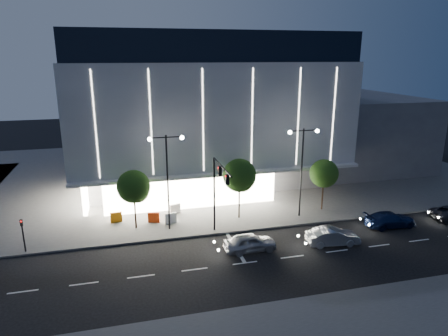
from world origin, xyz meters
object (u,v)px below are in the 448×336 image
at_px(car_lead, 250,243).
at_px(street_lamp_west, 167,169).
at_px(car_second, 333,237).
at_px(tree_right, 324,175).
at_px(ped_signal_far, 23,232).
at_px(barrier_b, 171,218).
at_px(barrier_c, 154,217).
at_px(barrier_d, 175,209).
at_px(tree_mid, 240,177).
at_px(traffic_mast, 218,184).
at_px(tree_left, 134,188).
at_px(barrier_a, 116,217).
at_px(car_third, 390,219).
at_px(street_lamp_east, 302,160).

bearing_deg(car_lead, street_lamp_west, 44.90).
bearing_deg(street_lamp_west, car_second, -25.57).
distance_m(tree_right, car_second, 8.46).
relative_size(ped_signal_far, barrier_b, 2.73).
relative_size(barrier_c, barrier_d, 1.00).
height_order(tree_mid, barrier_d, tree_mid).
xyz_separation_m(car_lead, barrier_d, (-5.00, 9.27, -0.10)).
relative_size(car_lead, barrier_b, 4.00).
xyz_separation_m(car_second, barrier_b, (-12.91, 7.66, -0.09)).
relative_size(traffic_mast, ped_signal_far, 2.36).
bearing_deg(tree_left, car_lead, -36.68).
relative_size(car_second, barrier_a, 4.10).
distance_m(tree_mid, car_third, 14.79).
bearing_deg(car_lead, barrier_b, 37.44).
bearing_deg(traffic_mast, tree_right, 17.02).
relative_size(street_lamp_east, car_third, 1.83).
relative_size(street_lamp_west, street_lamp_east, 1.00).
xyz_separation_m(tree_right, car_lead, (-10.03, -6.68, -3.13)).
relative_size(car_lead, barrier_d, 4.00).
relative_size(street_lamp_west, barrier_b, 8.18).
bearing_deg(barrier_d, traffic_mast, -82.13).
distance_m(tree_left, barrier_c, 3.88).
bearing_deg(barrier_d, street_lamp_west, -123.25).
bearing_deg(car_second, street_lamp_east, 7.87).
relative_size(car_second, car_third, 0.92).
relative_size(ped_signal_far, car_third, 0.61).
bearing_deg(tree_right, car_third, -50.71).
relative_size(tree_left, tree_mid, 0.93).
bearing_deg(tree_right, barrier_d, 170.25).
relative_size(tree_left, barrier_a, 5.20).
distance_m(traffic_mast, tree_mid, 4.82).
bearing_deg(tree_mid, street_lamp_east, -9.69).
distance_m(car_lead, car_second, 7.22).
bearing_deg(street_lamp_east, tree_right, 18.63).
distance_m(street_lamp_east, barrier_c, 15.35).
xyz_separation_m(car_third, barrier_b, (-20.07, 5.62, -0.06)).
xyz_separation_m(tree_mid, barrier_d, (-6.02, 2.58, -3.68)).
relative_size(ped_signal_far, barrier_d, 2.73).
xyz_separation_m(tree_left, barrier_a, (-1.81, 1.79, -3.38)).
bearing_deg(traffic_mast, barrier_b, 132.82).
distance_m(street_lamp_west, car_second, 15.53).
bearing_deg(car_lead, tree_right, -58.06).
height_order(street_lamp_west, barrier_c, street_lamp_west).
xyz_separation_m(ped_signal_far, tree_right, (28.03, 2.52, 2.00)).
distance_m(street_lamp_west, barrier_c, 5.78).
bearing_deg(barrier_a, barrier_c, -19.27).
relative_size(tree_mid, car_lead, 1.40).
xyz_separation_m(tree_right, barrier_d, (-15.02, 2.58, -3.23)).
bearing_deg(tree_mid, car_third, -21.64).
xyz_separation_m(traffic_mast, barrier_b, (-3.72, 4.01, -4.38)).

